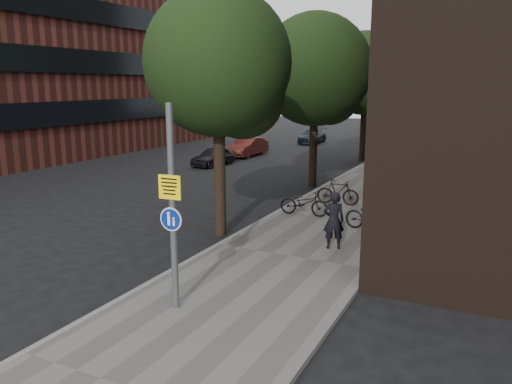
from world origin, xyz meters
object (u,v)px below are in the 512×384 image
Objects in this scene: parked_bike_facade_near at (372,217)px; parked_car_near at (214,156)px; pedestrian at (334,220)px; signpost at (173,208)px.

parked_car_near is (-11.58, 9.59, -0.05)m from parked_bike_facade_near.
parked_car_near reaches higher than parked_bike_facade_near.
parked_car_near is at bearing -71.51° from pedestrian.
pedestrian reaches higher than parked_car_near.
pedestrian is 2.27m from parked_bike_facade_near.
signpost reaches higher than parked_bike_facade_near.
pedestrian is 0.91× the size of parked_bike_facade_near.
parked_bike_facade_near is at bearing -32.83° from parked_car_near.
signpost is 19.30m from parked_car_near.
signpost is at bearing 46.30° from pedestrian.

